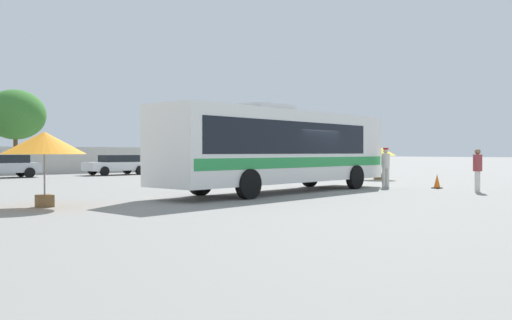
# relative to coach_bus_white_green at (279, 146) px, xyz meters

# --- Properties ---
(ground_plane) EXTENTS (300.00, 300.00, 0.00)m
(ground_plane) POSITION_rel_coach_bus_white_green_xyz_m (1.33, 9.73, -1.85)
(ground_plane) COLOR gray
(perimeter_wall) EXTENTS (80.00, 0.30, 1.99)m
(perimeter_wall) POSITION_rel_coach_bus_white_green_xyz_m (1.33, 24.24, -0.86)
(perimeter_wall) COLOR beige
(perimeter_wall) RESTS_ON ground_plane
(coach_bus_white_green) EXTENTS (12.09, 4.01, 3.47)m
(coach_bus_white_green) POSITION_rel_coach_bus_white_green_xyz_m (0.00, 0.00, 0.00)
(coach_bus_white_green) COLOR white
(coach_bus_white_green) RESTS_ON ground_plane
(attendant_by_bus_door) EXTENTS (0.51, 0.51, 1.81)m
(attendant_by_bus_door) POSITION_rel_coach_bus_white_green_xyz_m (5.81, -1.00, -0.82)
(attendant_by_bus_door) COLOR silver
(attendant_by_bus_door) RESTS_ON ground_plane
(passenger_waiting_on_apron) EXTENTS (0.39, 0.39, 1.75)m
(passenger_waiting_on_apron) POSITION_rel_coach_bus_white_green_xyz_m (6.09, -5.21, -0.86)
(passenger_waiting_on_apron) COLOR silver
(passenger_waiting_on_apron) RESTS_ON ground_plane
(vendor_umbrella_near_gate_yellow) EXTENTS (1.99, 1.99, 1.96)m
(vendor_umbrella_near_gate_yellow) POSITION_rel_coach_bus_white_green_xyz_m (11.47, 3.51, -0.22)
(vendor_umbrella_near_gate_yellow) COLOR gray
(vendor_umbrella_near_gate_yellow) RESTS_ON ground_plane
(vendor_umbrella_secondary_orange) EXTENTS (2.41, 2.41, 2.22)m
(vendor_umbrella_secondary_orange) POSITION_rel_coach_bus_white_green_xyz_m (-9.17, 0.35, 0.01)
(vendor_umbrella_secondary_orange) COLOR gray
(vendor_umbrella_secondary_orange) RESTS_ON ground_plane
(parked_car_second_silver) EXTENTS (4.11, 2.04, 1.44)m
(parked_car_second_silver) POSITION_rel_coach_bus_white_green_xyz_m (-4.51, 20.25, -1.09)
(parked_car_second_silver) COLOR #B7BABF
(parked_car_second_silver) RESTS_ON ground_plane
(parked_car_third_white) EXTENTS (4.46, 2.10, 1.40)m
(parked_car_third_white) POSITION_rel_coach_bus_white_green_xyz_m (2.79, 19.61, -1.10)
(parked_car_third_white) COLOR silver
(parked_car_third_white) RESTS_ON ground_plane
(roadside_tree_midleft) EXTENTS (4.60, 4.60, 6.51)m
(roadside_tree_midleft) POSITION_rel_coach_bus_white_green_xyz_m (-1.35, 28.53, 2.69)
(roadside_tree_midleft) COLOR brown
(roadside_tree_midleft) RESTS_ON ground_plane
(traffic_cone_on_apron) EXTENTS (0.36, 0.36, 0.64)m
(traffic_cone_on_apron) POSITION_rel_coach_bus_white_green_xyz_m (6.95, -2.92, -1.55)
(traffic_cone_on_apron) COLOR black
(traffic_cone_on_apron) RESTS_ON ground_plane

